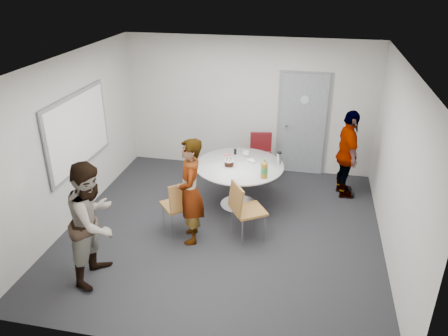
% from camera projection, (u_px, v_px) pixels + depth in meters
% --- Properties ---
extents(floor, '(5.00, 5.00, 0.00)m').
position_uv_depth(floor, '(223.00, 230.00, 7.12)').
color(floor, black).
rests_on(floor, ground).
extents(ceiling, '(5.00, 5.00, 0.00)m').
position_uv_depth(ceiling, '(223.00, 63.00, 5.96)').
color(ceiling, silver).
rests_on(ceiling, wall_back).
extents(wall_back, '(5.00, 0.00, 5.00)m').
position_uv_depth(wall_back, '(249.00, 105.00, 8.75)').
color(wall_back, '#B9B8B0').
rests_on(wall_back, floor).
extents(wall_left, '(0.00, 5.00, 5.00)m').
position_uv_depth(wall_left, '(71.00, 141.00, 7.00)').
color(wall_left, '#B9B8B0').
rests_on(wall_left, floor).
extents(wall_right, '(0.00, 5.00, 5.00)m').
position_uv_depth(wall_right, '(398.00, 168.00, 6.08)').
color(wall_right, '#B9B8B0').
rests_on(wall_right, floor).
extents(wall_front, '(5.00, 0.00, 5.00)m').
position_uv_depth(wall_front, '(171.00, 252.00, 4.33)').
color(wall_front, '#B9B8B0').
rests_on(wall_front, floor).
extents(door, '(1.02, 0.17, 2.12)m').
position_uv_depth(door, '(303.00, 125.00, 8.67)').
color(door, slate).
rests_on(door, wall_back).
extents(whiteboard, '(0.04, 1.90, 1.25)m').
position_uv_depth(whiteboard, '(78.00, 131.00, 7.13)').
color(whiteboard, gray).
rests_on(whiteboard, wall_left).
extents(table, '(1.53, 1.53, 1.14)m').
position_uv_depth(table, '(241.00, 171.00, 7.53)').
color(table, silver).
rests_on(table, floor).
extents(chair_near_left, '(0.65, 0.65, 0.94)m').
position_uv_depth(chair_near_left, '(180.00, 202.00, 6.77)').
color(chair_near_left, olive).
rests_on(chair_near_left, floor).
extents(chair_near_right, '(0.66, 0.65, 0.96)m').
position_uv_depth(chair_near_right, '(243.00, 206.00, 6.64)').
color(chair_near_right, olive).
rests_on(chair_near_right, floor).
extents(chair_far, '(0.51, 0.55, 0.93)m').
position_uv_depth(chair_far, '(261.00, 151.00, 8.62)').
color(chair_far, '#5D1217').
rests_on(chair_far, floor).
extents(person_main, '(0.55, 0.70, 1.68)m').
position_uv_depth(person_main, '(190.00, 192.00, 6.53)').
color(person_main, '#A5C6EA').
rests_on(person_main, floor).
extents(person_left, '(0.68, 0.86, 1.72)m').
position_uv_depth(person_left, '(93.00, 222.00, 5.74)').
color(person_left, white).
rests_on(person_left, floor).
extents(person_right, '(0.58, 1.02, 1.64)m').
position_uv_depth(person_right, '(347.00, 154.00, 7.84)').
color(person_right, black).
rests_on(person_right, floor).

